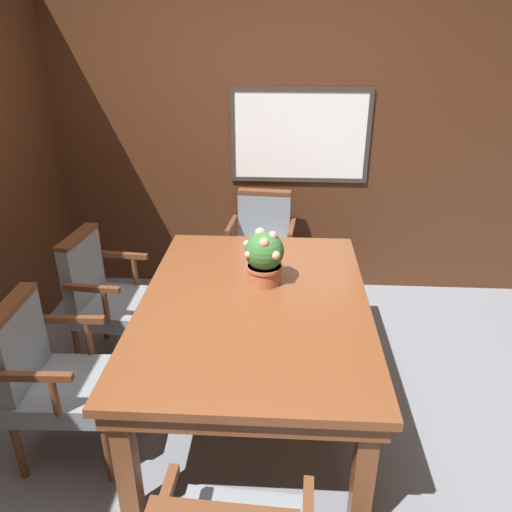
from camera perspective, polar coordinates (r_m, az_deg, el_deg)
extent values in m
plane|color=gray|center=(3.03, -2.26, -19.77)|extent=(14.00, 14.00, 0.00)
cube|color=#4C2816|center=(4.14, -0.02, 12.38)|extent=(7.20, 0.06, 2.45)
cube|color=white|center=(4.07, 5.04, 13.49)|extent=(1.03, 0.01, 0.67)
cube|color=#38332D|center=(4.01, 5.24, 18.43)|extent=(1.10, 0.02, 0.04)
cube|color=#38332D|center=(4.15, 4.86, 8.69)|extent=(1.10, 0.02, 0.03)
cube|color=#38332D|center=(4.09, -2.68, 13.60)|extent=(0.04, 0.02, 0.67)
cube|color=#38332D|center=(4.12, 12.70, 13.12)|extent=(0.03, 0.02, 0.67)
cube|color=brown|center=(2.49, -14.57, -21.87)|extent=(0.09, 0.09, 0.70)
cube|color=brown|center=(2.42, 12.16, -23.14)|extent=(0.09, 0.09, 0.70)
cube|color=brown|center=(3.72, -7.53, -3.83)|extent=(0.09, 0.09, 0.70)
cube|color=brown|center=(3.68, 8.83, -4.28)|extent=(0.09, 0.09, 0.70)
cube|color=brown|center=(2.82, -0.18, -6.64)|extent=(1.20, 1.75, 0.09)
cube|color=brown|center=(2.79, -0.18, -5.46)|extent=(1.26, 1.81, 0.04)
cube|color=brown|center=(1.87, -10.82, -26.68)|extent=(0.05, 0.36, 0.04)
cylinder|color=brown|center=(3.96, -2.86, -4.64)|extent=(0.04, 0.04, 0.35)
cylinder|color=brown|center=(3.91, 2.99, -5.07)|extent=(0.04, 0.04, 0.35)
cylinder|color=brown|center=(4.35, -1.71, -1.72)|extent=(0.04, 0.04, 0.35)
cylinder|color=brown|center=(4.30, 3.60, -2.08)|extent=(0.04, 0.04, 0.35)
cube|color=gray|center=(4.02, 0.52, -0.44)|extent=(0.51, 0.55, 0.11)
cube|color=gray|center=(4.11, 0.96, 4.26)|extent=(0.43, 0.12, 0.43)
cube|color=brown|center=(4.03, 0.98, 7.33)|extent=(0.43, 0.13, 0.03)
cylinder|color=brown|center=(3.96, -3.01, 1.71)|extent=(0.04, 0.04, 0.22)
cube|color=brown|center=(3.98, -2.83, 3.60)|extent=(0.07, 0.36, 0.04)
cylinder|color=brown|center=(3.89, 3.97, 1.29)|extent=(0.04, 0.04, 0.22)
cube|color=brown|center=(3.92, 4.12, 3.21)|extent=(0.07, 0.36, 0.04)
cylinder|color=brown|center=(3.37, -12.75, -11.18)|extent=(0.04, 0.04, 0.35)
cylinder|color=brown|center=(3.68, -10.55, -7.56)|extent=(0.04, 0.04, 0.35)
cylinder|color=brown|center=(3.55, -19.69, -10.14)|extent=(0.04, 0.04, 0.35)
cylinder|color=brown|center=(3.85, -16.99, -6.80)|extent=(0.04, 0.04, 0.35)
cube|color=gray|center=(3.49, -15.44, -5.72)|extent=(0.55, 0.51, 0.11)
cube|color=gray|center=(3.45, -19.23, -1.46)|extent=(0.12, 0.43, 0.43)
cube|color=brown|center=(3.36, -19.78, 2.07)|extent=(0.13, 0.43, 0.03)
cylinder|color=brown|center=(3.20, -16.81, -5.40)|extent=(0.04, 0.04, 0.22)
cube|color=brown|center=(3.18, -18.31, -3.54)|extent=(0.36, 0.07, 0.04)
cylinder|color=brown|center=(3.59, -13.69, -1.58)|extent=(0.04, 0.04, 0.22)
cube|color=brown|center=(3.57, -15.01, 0.09)|extent=(0.36, 0.07, 0.04)
cylinder|color=brown|center=(2.80, -16.56, -20.77)|extent=(0.04, 0.04, 0.35)
cylinder|color=brown|center=(3.08, -14.36, -15.46)|extent=(0.04, 0.04, 0.35)
cylinder|color=brown|center=(2.96, -25.45, -19.51)|extent=(0.04, 0.04, 0.35)
cylinder|color=brown|center=(3.22, -22.40, -14.66)|extent=(0.04, 0.04, 0.35)
cube|color=gray|center=(2.86, -20.41, -14.10)|extent=(0.53, 0.48, 0.11)
cube|color=gray|center=(2.79, -25.43, -9.25)|extent=(0.09, 0.43, 0.43)
cube|color=brown|center=(2.68, -26.34, -5.13)|extent=(0.10, 0.43, 0.03)
cylinder|color=brown|center=(2.57, -22.03, -14.61)|extent=(0.04, 0.04, 0.22)
cube|color=brown|center=(2.54, -24.07, -12.48)|extent=(0.36, 0.05, 0.04)
cylinder|color=brown|center=(2.93, -18.57, -8.73)|extent=(0.04, 0.04, 0.22)
cube|color=brown|center=(2.90, -20.31, -6.82)|extent=(0.36, 0.05, 0.04)
cylinder|color=#B2603D|center=(2.94, 0.94, -2.03)|extent=(0.20, 0.20, 0.11)
cylinder|color=#B2603D|center=(2.92, 0.95, -1.25)|extent=(0.21, 0.21, 0.02)
sphere|color=#387033|center=(2.87, 0.96, 0.56)|extent=(0.23, 0.23, 0.23)
sphere|color=pink|center=(2.88, -1.04, 1.38)|extent=(0.05, 0.05, 0.05)
sphere|color=#FDA698|center=(2.96, 1.80, 1.51)|extent=(0.04, 0.04, 0.04)
sphere|color=#FCA187|center=(2.78, 0.93, 1.55)|extent=(0.06, 0.06, 0.06)
sphere|color=#F39384|center=(2.94, 1.83, 2.04)|extent=(0.04, 0.04, 0.04)
sphere|color=#FAA789|center=(2.87, 0.47, 2.66)|extent=(0.06, 0.06, 0.06)
sphere|color=pink|center=(2.83, 1.93, 2.33)|extent=(0.05, 0.05, 0.05)
sphere|color=#ED9F84|center=(2.82, -0.90, 0.15)|extent=(0.04, 0.04, 0.04)
sphere|color=#E6A583|center=(2.79, 2.27, 0.08)|extent=(0.05, 0.05, 0.05)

